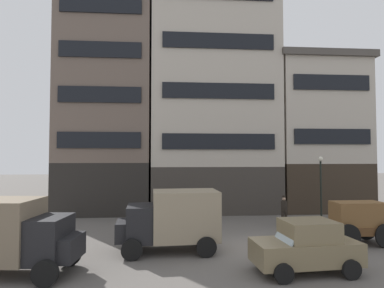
{
  "coord_description": "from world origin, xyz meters",
  "views": [
    {
      "loc": [
        -3.52,
        -13.95,
        4.12
      ],
      "look_at": [
        -2.33,
        2.05,
        4.76
      ],
      "focal_mm": 29.18,
      "sensor_mm": 36.0,
      "label": 1
    }
  ],
  "objects_px": {
    "cargo_wagon": "(359,220)",
    "streetlamp_curbside": "(321,179)",
    "sedan_dark": "(306,246)",
    "delivery_truck_near": "(11,234)",
    "pedestrian_officer": "(284,209)",
    "delivery_truck_far": "(172,218)"
  },
  "relations": [
    {
      "from": "cargo_wagon",
      "to": "sedan_dark",
      "type": "bearing_deg",
      "value": -141.22
    },
    {
      "from": "pedestrian_officer",
      "to": "delivery_truck_far",
      "type": "bearing_deg",
      "value": -145.84
    },
    {
      "from": "pedestrian_officer",
      "to": "streetlamp_curbside",
      "type": "distance_m",
      "value": 3.77
    },
    {
      "from": "cargo_wagon",
      "to": "streetlamp_curbside",
      "type": "distance_m",
      "value": 5.83
    },
    {
      "from": "sedan_dark",
      "to": "delivery_truck_far",
      "type": "bearing_deg",
      "value": 149.6
    },
    {
      "from": "sedan_dark",
      "to": "pedestrian_officer",
      "type": "xyz_separation_m",
      "value": [
        1.98,
        7.33,
        0.07
      ]
    },
    {
      "from": "cargo_wagon",
      "to": "sedan_dark",
      "type": "height_order",
      "value": "cargo_wagon"
    },
    {
      "from": "cargo_wagon",
      "to": "delivery_truck_near",
      "type": "height_order",
      "value": "delivery_truck_near"
    },
    {
      "from": "cargo_wagon",
      "to": "streetlamp_curbside",
      "type": "bearing_deg",
      "value": 80.12
    },
    {
      "from": "cargo_wagon",
      "to": "pedestrian_officer",
      "type": "height_order",
      "value": "cargo_wagon"
    },
    {
      "from": "sedan_dark",
      "to": "streetlamp_curbside",
      "type": "height_order",
      "value": "streetlamp_curbside"
    },
    {
      "from": "delivery_truck_far",
      "to": "pedestrian_officer",
      "type": "bearing_deg",
      "value": 34.16
    },
    {
      "from": "sedan_dark",
      "to": "cargo_wagon",
      "type": "bearing_deg",
      "value": 38.78
    },
    {
      "from": "delivery_truck_far",
      "to": "streetlamp_curbside",
      "type": "relative_size",
      "value": 1.08
    },
    {
      "from": "delivery_truck_near",
      "to": "streetlamp_curbside",
      "type": "xyz_separation_m",
      "value": [
        15.36,
        8.3,
        1.25
      ]
    },
    {
      "from": "delivery_truck_far",
      "to": "streetlamp_curbside",
      "type": "xyz_separation_m",
      "value": [
        9.74,
        6.02,
        1.25
      ]
    },
    {
      "from": "delivery_truck_near",
      "to": "cargo_wagon",
      "type": "bearing_deg",
      "value": 10.83
    },
    {
      "from": "sedan_dark",
      "to": "streetlamp_curbside",
      "type": "distance_m",
      "value": 10.27
    },
    {
      "from": "sedan_dark",
      "to": "streetlamp_curbside",
      "type": "relative_size",
      "value": 0.93
    },
    {
      "from": "cargo_wagon",
      "to": "delivery_truck_far",
      "type": "xyz_separation_m",
      "value": [
        -8.77,
        -0.47,
        0.28
      ]
    },
    {
      "from": "pedestrian_officer",
      "to": "streetlamp_curbside",
      "type": "bearing_deg",
      "value": 25.82
    },
    {
      "from": "sedan_dark",
      "to": "pedestrian_officer",
      "type": "height_order",
      "value": "sedan_dark"
    }
  ]
}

